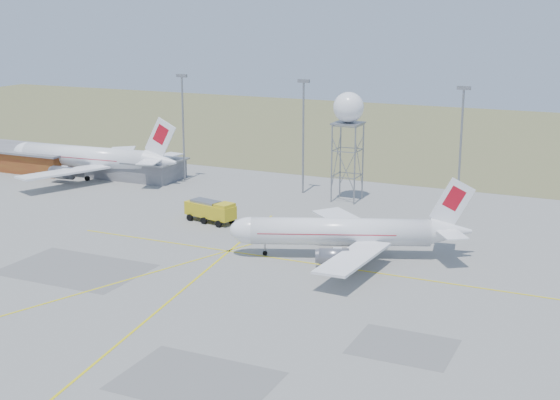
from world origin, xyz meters
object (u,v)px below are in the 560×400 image
at_px(fire_truck, 211,212).
at_px(airliner_far, 89,158).
at_px(baggage_tug, 48,173).
at_px(radar_tower, 348,140).
at_px(airliner_main, 344,232).

bearing_deg(fire_truck, airliner_far, 167.22).
relative_size(fire_truck, baggage_tug, 3.50).
distance_m(airliner_far, baggage_tug, 9.31).
relative_size(radar_tower, baggage_tug, 7.33).
bearing_deg(airliner_main, baggage_tug, -40.34).
distance_m(airliner_main, airliner_far, 68.36).
xyz_separation_m(airliner_main, airliner_far, (-63.21, 26.01, 0.50)).
xyz_separation_m(airliner_main, fire_truck, (-24.85, 7.46, -1.76)).
height_order(airliner_main, radar_tower, radar_tower).
xyz_separation_m(airliner_far, baggage_tug, (-8.30, -2.68, -3.26)).
bearing_deg(radar_tower, baggage_tug, -174.17).
distance_m(airliner_main, baggage_tug, 75.27).
distance_m(airliner_far, fire_truck, 42.67).
distance_m(airliner_far, radar_tower, 53.30).
bearing_deg(fire_truck, baggage_tug, 174.24).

